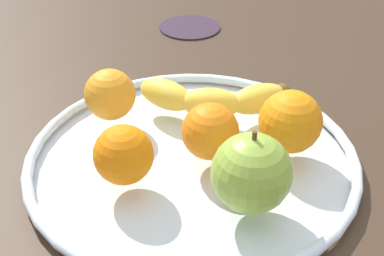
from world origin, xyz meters
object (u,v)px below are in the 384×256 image
(apple, at_px, (251,173))
(orange_center, at_px, (124,155))
(fruit_bowl, at_px, (192,157))
(banana, at_px, (215,98))
(orange_back_left, at_px, (210,131))
(orange_front_right, at_px, (110,95))
(ambient_coaster, at_px, (190,26))
(orange_front_left, at_px, (290,121))

(apple, relative_size, orange_center, 1.39)
(orange_center, bearing_deg, fruit_bowl, 32.67)
(banana, distance_m, orange_back_left, 0.09)
(apple, height_order, orange_front_right, apple)
(apple, height_order, orange_back_left, apple)
(fruit_bowl, xyz_separation_m, ambient_coaster, (0.01, 0.38, -0.01))
(orange_back_left, relative_size, orange_front_left, 0.89)
(apple, distance_m, orange_back_left, 0.09)
(orange_front_right, bearing_deg, ambient_coaster, 70.52)
(apple, relative_size, orange_back_left, 1.37)
(orange_front_right, bearing_deg, orange_back_left, -36.32)
(banana, bearing_deg, orange_front_left, -38.61)
(orange_center, bearing_deg, ambient_coaster, 78.71)
(banana, height_order, orange_back_left, orange_back_left)
(fruit_bowl, relative_size, ambient_coaster, 3.48)
(ambient_coaster, bearing_deg, banana, -86.80)
(fruit_bowl, xyz_separation_m, orange_back_left, (0.02, -0.01, 0.04))
(orange_center, relative_size, orange_front_left, 0.88)
(apple, distance_m, ambient_coaster, 0.48)
(banana, height_order, orange_front_right, orange_front_right)
(orange_back_left, bearing_deg, fruit_bowl, 154.96)
(ambient_coaster, bearing_deg, apple, -85.61)
(fruit_bowl, relative_size, orange_back_left, 5.97)
(apple, height_order, orange_front_left, apple)
(fruit_bowl, distance_m, apple, 0.11)
(orange_back_left, height_order, orange_front_left, orange_front_left)
(orange_front_right, relative_size, orange_center, 1.00)
(fruit_bowl, bearing_deg, ambient_coaster, 87.80)
(orange_center, bearing_deg, apple, -19.95)
(apple, bearing_deg, orange_front_right, 131.55)
(banana, distance_m, ambient_coaster, 0.30)
(apple, height_order, orange_center, apple)
(fruit_bowl, height_order, ambient_coaster, fruit_bowl)
(apple, xyz_separation_m, orange_front_right, (-0.15, 0.16, -0.01))
(banana, xyz_separation_m, orange_front_left, (0.08, -0.08, 0.02))
(orange_front_right, distance_m, orange_center, 0.12)
(banana, bearing_deg, orange_front_right, -168.92)
(banana, distance_m, orange_front_right, 0.13)
(orange_front_right, relative_size, orange_back_left, 0.99)
(orange_back_left, distance_m, orange_front_left, 0.09)
(fruit_bowl, relative_size, orange_center, 6.04)
(banana, xyz_separation_m, orange_back_left, (-0.01, -0.09, 0.01))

